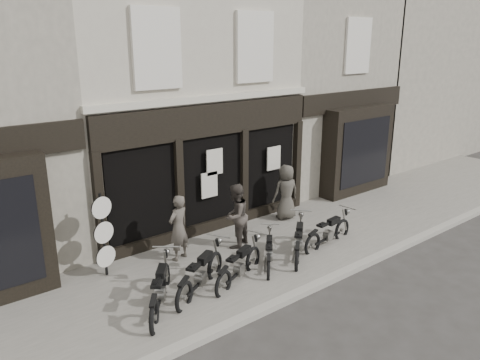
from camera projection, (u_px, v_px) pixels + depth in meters
ground_plane at (280, 269)px, 11.95m from camera, size 90.00×90.00×0.00m
pavement at (257, 254)px, 12.61m from camera, size 30.00×4.20×0.12m
kerb at (316, 286)px, 11.00m from camera, size 30.00×0.25×0.13m
central_building at (158, 89)px, 15.23m from camera, size 7.30×6.22×8.34m
neighbour_right at (297, 80)px, 18.98m from camera, size 5.60×6.73×8.34m
filler_right at (409, 70)px, 23.90m from camera, size 11.00×6.00×8.20m
motorcycle_0 at (160, 293)px, 9.98m from camera, size 1.62×1.91×1.08m
motorcycle_1 at (201, 277)px, 10.65m from camera, size 2.04×1.37×1.08m
motorcycle_2 at (239, 268)px, 11.13m from camera, size 1.98×1.07×1.01m
motorcycle_3 at (269, 255)px, 11.91m from camera, size 1.43×1.51×0.90m
motorcycle_4 at (299, 244)px, 12.42m from camera, size 1.77×1.63×1.04m
motorcycle_5 at (328, 234)px, 13.06m from camera, size 2.07×0.57×0.99m
man_left at (178, 228)px, 11.98m from camera, size 0.73×0.58×1.74m
man_centre at (236, 216)px, 12.73m from camera, size 1.06×0.96×1.79m
man_right at (286, 192)px, 14.74m from camera, size 0.96×0.73×1.76m
advert_sign_post at (104, 239)px, 11.11m from camera, size 0.53×0.34×2.20m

